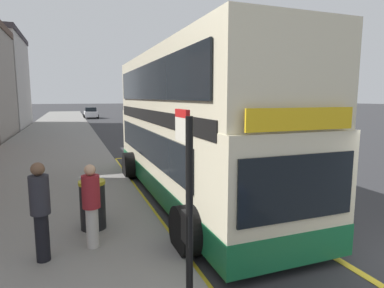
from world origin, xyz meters
name	(u,v)px	position (x,y,z in m)	size (l,w,h in m)	color
ground_plane	(129,126)	(0.00, 32.00, 0.00)	(260.00, 260.00, 0.00)	#333335
pavement_near	(59,127)	(-7.00, 32.00, 0.07)	(6.00, 76.00, 0.14)	gray
double_decker_bus	(190,130)	(-2.46, 6.17, 2.06)	(3.28, 10.21, 4.40)	beige
bus_bay_markings	(182,192)	(-2.58, 6.59, 0.01)	(2.83, 13.36, 0.01)	yellow
bus_stop_sign	(187,204)	(-4.58, 0.52, 1.76)	(0.09, 0.51, 2.77)	black
parked_car_white_kerbside	(91,113)	(-3.10, 46.71, 0.80)	(2.09, 4.20, 1.62)	silver
parked_car_maroon_distant	(163,116)	(4.89, 36.07, 0.80)	(2.09, 4.20, 1.62)	maroon
pedestrian_waiting_near_sign	(91,203)	(-5.58, 3.23, 1.04)	(0.34, 0.34, 1.66)	#B7B2AD
pedestrian_further_back	(40,208)	(-6.45, 2.99, 1.13)	(0.34, 0.34, 1.81)	black
litter_bin	(93,204)	(-5.50, 4.19, 0.69)	(0.58, 0.58, 1.10)	black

